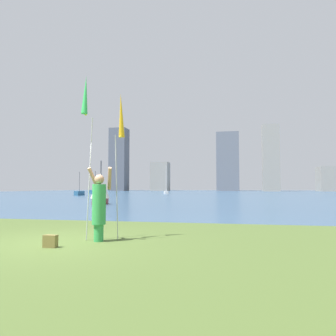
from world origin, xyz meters
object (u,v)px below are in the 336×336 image
at_px(sailboat_1, 100,189).
at_px(sailboat_3, 166,192).
at_px(kite_flag_left, 86,101).
at_px(kite_flag_right, 121,119).
at_px(bag, 50,241).
at_px(person, 99,205).
at_px(sailboat_7, 95,191).
at_px(sailboat_2, 79,193).

distance_m(sailboat_1, sailboat_3, 36.27).
height_order(kite_flag_left, kite_flag_right, kite_flag_left).
bearing_deg(sailboat_3, kite_flag_left, -80.25).
bearing_deg(kite_flag_right, kite_flag_left, -142.91).
bearing_deg(sailboat_1, bag, -70.10).
xyz_separation_m(kite_flag_left, sailboat_1, (-6.45, 15.92, -2.32)).
bearing_deg(sailboat_3, sailboat_1, -86.04).
bearing_deg(bag, kite_flag_right, 53.25).
distance_m(bag, sailboat_3, 53.69).
relative_size(kite_flag_left, sailboat_3, 0.76).
bearing_deg(kite_flag_left, person, 9.84).
xyz_separation_m(person, kite_flag_right, (0.37, 0.50, 2.24)).
height_order(person, kite_flag_left, kite_flag_left).
xyz_separation_m(kite_flag_right, sailboat_1, (-7.19, 15.36, -1.94)).
height_order(bag, sailboat_7, sailboat_7).
relative_size(person, kite_flag_right, 0.48).
xyz_separation_m(kite_flag_right, sailboat_7, (-24.28, 52.45, -2.74)).
relative_size(person, sailboat_3, 0.34).
distance_m(kite_flag_left, sailboat_2, 44.32).
height_order(kite_flag_right, sailboat_1, kite_flag_right).
xyz_separation_m(kite_flag_right, bag, (-1.10, -1.47, -3.00)).
bearing_deg(sailboat_1, kite_flag_left, -67.96).
xyz_separation_m(kite_flag_left, sailboat_3, (-8.95, 52.09, -3.18)).
bearing_deg(person, sailboat_2, 121.46).
bearing_deg(sailboat_2, sailboat_3, 48.85).
relative_size(person, kite_flag_left, 0.44).
height_order(kite_flag_right, sailboat_2, kite_flag_right).
relative_size(person, sailboat_2, 0.50).
bearing_deg(bag, sailboat_1, 109.90).
relative_size(kite_flag_left, sailboat_1, 1.24).
distance_m(person, sailboat_3, 52.86).
relative_size(sailboat_1, sailboat_3, 0.62).
xyz_separation_m(person, kite_flag_left, (-0.37, -0.06, 2.62)).
distance_m(kite_flag_right, sailboat_7, 57.86).
bearing_deg(sailboat_7, kite_flag_left, -66.06).
distance_m(person, sailboat_7, 58.10).
height_order(person, sailboat_3, sailboat_3).
height_order(kite_flag_right, sailboat_3, sailboat_3).
height_order(kite_flag_left, bag, kite_flag_left).
xyz_separation_m(kite_flag_left, kite_flag_right, (0.74, 0.56, -0.38)).
bearing_deg(sailboat_7, sailboat_3, -3.61).
relative_size(bag, sailboat_2, 0.08).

